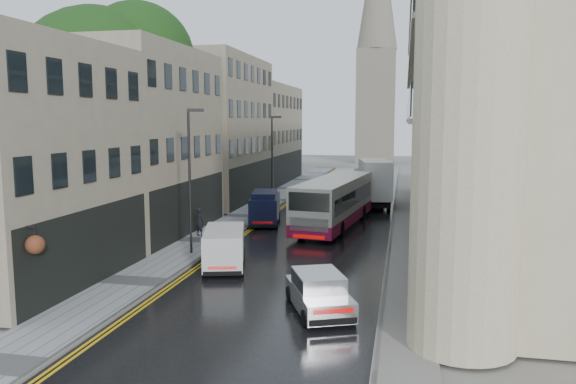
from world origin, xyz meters
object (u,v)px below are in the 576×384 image
at_px(tree_far, 187,128).
at_px(navy_van, 250,210).
at_px(cream_bus, 302,209).
at_px(lamp_post_far, 272,161).
at_px(white_van, 204,255).
at_px(tree_near, 99,119).
at_px(silver_hatchback, 306,305).
at_px(white_lorry, 363,185).
at_px(lamp_post_near, 190,182).
at_px(pedestrian, 200,222).

distance_m(tree_far, navy_van, 13.28).
distance_m(cream_bus, lamp_post_far, 11.72).
bearing_deg(lamp_post_far, white_van, -106.33).
bearing_deg(navy_van, white_van, -94.97).
distance_m(tree_near, silver_hatchback, 20.29).
bearing_deg(white_lorry, lamp_post_near, -124.01).
bearing_deg(lamp_post_far, white_lorry, -22.67).
relative_size(tree_near, lamp_post_near, 1.91).
bearing_deg(tree_far, lamp_post_near, -67.93).
height_order(tree_near, pedestrian, tree_near).
bearing_deg(white_van, cream_bus, 59.67).
height_order(navy_van, lamp_post_near, lamp_post_near).
distance_m(tree_far, white_lorry, 15.02).
height_order(tree_far, white_van, tree_far).
height_order(navy_van, lamp_post_far, lamp_post_far).
bearing_deg(lamp_post_near, white_lorry, 49.95).
bearing_deg(white_lorry, pedestrian, -133.92).
xyz_separation_m(white_lorry, navy_van, (-6.48, -9.17, -0.73)).
height_order(tree_far, lamp_post_far, tree_far).
distance_m(silver_hatchback, lamp_post_far, 26.74).
relative_size(white_lorry, white_van, 1.73).
relative_size(tree_near, white_lorry, 1.95).
bearing_deg(cream_bus, tree_near, -161.75).
bearing_deg(silver_hatchback, pedestrian, 101.10).
xyz_separation_m(white_van, lamp_post_near, (-2.06, 3.67, 2.80)).
relative_size(cream_bus, white_lorry, 1.61).
bearing_deg(lamp_post_near, pedestrian, 88.95).
height_order(white_lorry, lamp_post_far, lamp_post_far).
relative_size(cream_bus, silver_hatchback, 2.94).
bearing_deg(white_lorry, lamp_post_far, 168.98).
bearing_deg(lamp_post_near, silver_hatchback, -65.21).
relative_size(white_van, pedestrian, 2.43).
relative_size(silver_hatchback, white_van, 0.95).
xyz_separation_m(tree_far, navy_van, (7.90, -9.40, -5.06)).
distance_m(pedestrian, lamp_post_far, 13.12).
relative_size(navy_van, lamp_post_near, 0.62).
bearing_deg(navy_van, pedestrian, -131.76).
xyz_separation_m(silver_hatchback, lamp_post_far, (-7.20, 25.59, 2.88)).
relative_size(tree_far, lamp_post_far, 1.77).
distance_m(white_lorry, white_van, 21.05).
relative_size(cream_bus, white_van, 2.78).
height_order(white_van, pedestrian, white_van).
bearing_deg(tree_near, silver_hatchback, -40.84).
distance_m(white_van, lamp_post_near, 5.05).
relative_size(tree_far, lamp_post_near, 1.71).
distance_m(tree_far, white_van, 22.99).
bearing_deg(silver_hatchback, cream_bus, 78.24).
height_order(white_lorry, lamp_post_near, lamp_post_near).
height_order(cream_bus, navy_van, cream_bus).
bearing_deg(lamp_post_far, cream_bus, -89.11).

